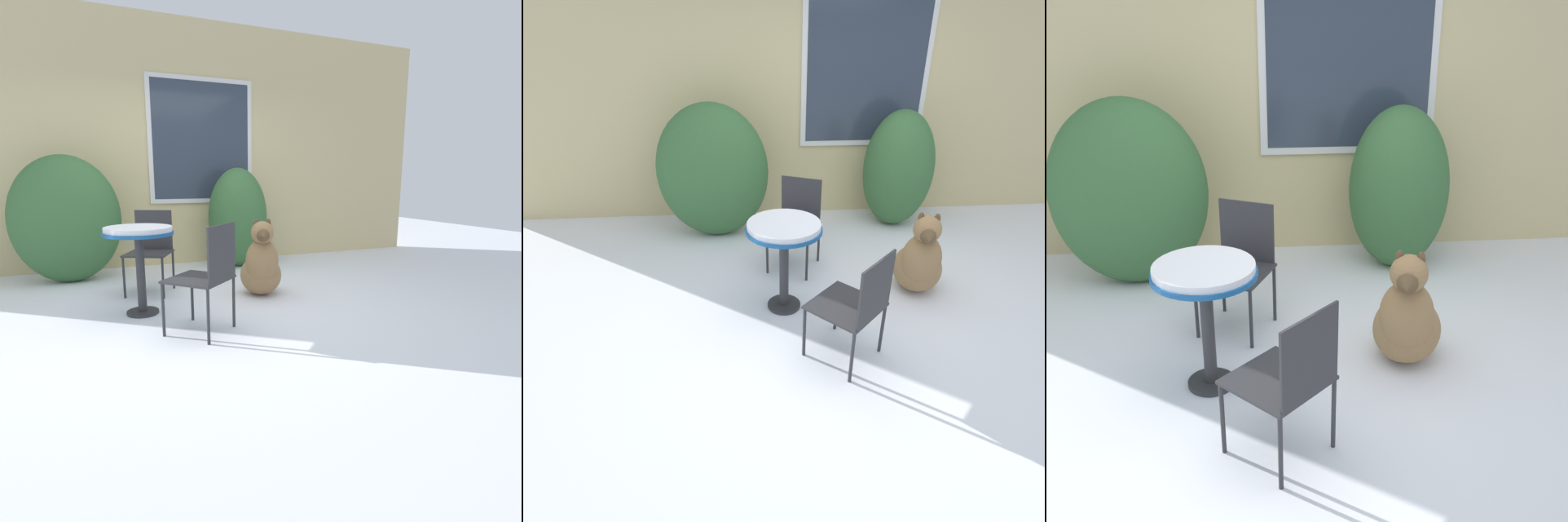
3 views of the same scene
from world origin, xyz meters
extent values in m
plane|color=white|center=(0.00, 0.00, 0.00)|extent=(16.00, 16.00, 0.00)
cube|color=#D1BC84|center=(0.00, 2.20, 1.64)|extent=(8.00, 0.06, 3.28)
cube|color=silver|center=(0.47, 2.16, 1.71)|extent=(1.47, 0.04, 1.69)
cube|color=#2D3847|center=(0.47, 2.14, 1.71)|extent=(1.35, 0.01, 1.57)
ellipsoid|color=#386638|center=(-1.28, 1.57, 0.73)|extent=(1.21, 0.62, 1.47)
ellipsoid|color=#386638|center=(0.84, 1.71, 0.67)|extent=(0.81, 0.73, 1.34)
cylinder|color=#2D2D30|center=(-0.63, 0.06, 0.01)|extent=(0.28, 0.28, 0.03)
cylinder|color=#2D2D30|center=(-0.63, 0.06, 0.37)|extent=(0.08, 0.08, 0.69)
cylinder|color=#195699|center=(-0.63, 0.06, 0.73)|extent=(0.61, 0.61, 0.03)
cylinder|color=white|center=(-0.63, 0.06, 0.77)|extent=(0.58, 0.58, 0.04)
cube|color=#2D2D30|center=(-0.48, 0.72, 0.43)|extent=(0.58, 0.58, 0.02)
cube|color=#2D2D30|center=(-0.39, 0.91, 0.65)|extent=(0.37, 0.18, 0.43)
cylinder|color=#2D2D30|center=(-0.74, 0.62, 0.21)|extent=(0.02, 0.02, 0.42)
cylinder|color=#2D2D30|center=(-0.38, 0.45, 0.21)|extent=(0.02, 0.02, 0.42)
cylinder|color=#2D2D30|center=(-0.58, 0.99, 0.21)|extent=(0.02, 0.02, 0.42)
cylinder|color=#2D2D30|center=(-0.21, 0.82, 0.21)|extent=(0.02, 0.02, 0.42)
cube|color=#2D2D30|center=(-0.25, -0.57, 0.43)|extent=(0.62, 0.62, 0.02)
cube|color=#2D2D30|center=(-0.10, -0.72, 0.65)|extent=(0.30, 0.29, 0.43)
cylinder|color=#2D2D30|center=(-0.25, -0.29, 0.21)|extent=(0.02, 0.02, 0.42)
cylinder|color=#2D2D30|center=(-0.53, -0.57, 0.21)|extent=(0.02, 0.02, 0.42)
cylinder|color=#2D2D30|center=(0.03, -0.57, 0.21)|extent=(0.02, 0.02, 0.42)
cylinder|color=#2D2D30|center=(-0.25, -0.85, 0.21)|extent=(0.02, 0.02, 0.42)
ellipsoid|color=#937047|center=(0.61, 0.26, 0.21)|extent=(0.56, 0.61, 0.41)
ellipsoid|color=#937047|center=(0.56, 0.12, 0.38)|extent=(0.41, 0.38, 0.45)
sphere|color=#937047|center=(0.55, 0.09, 0.68)|extent=(0.23, 0.23, 0.23)
cone|color=brown|center=(0.51, -0.06, 0.66)|extent=(0.15, 0.13, 0.13)
ellipsoid|color=brown|center=(0.50, 0.12, 0.76)|extent=(0.06, 0.05, 0.10)
ellipsoid|color=brown|center=(0.62, 0.09, 0.76)|extent=(0.06, 0.05, 0.10)
ellipsoid|color=#937047|center=(0.68, 0.49, 0.09)|extent=(0.15, 0.25, 0.08)
camera|label=1|loc=(-0.94, -3.60, 1.20)|focal=28.00mm
camera|label=2|loc=(-0.86, -2.82, 2.09)|focal=28.00mm
camera|label=3|loc=(-0.34, -3.29, 2.28)|focal=45.00mm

